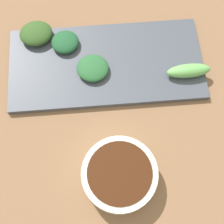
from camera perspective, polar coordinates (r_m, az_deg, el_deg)
name	(u,v)px	position (r m, az deg, el deg)	size (l,w,h in m)	color
tabletop	(109,99)	(0.63, -0.59, 2.37)	(2.10, 2.10, 0.02)	brown
sauce_bowl	(119,175)	(0.55, 1.37, -11.41)	(0.13, 0.13, 0.04)	silver
serving_plate	(106,64)	(0.64, -1.16, 8.75)	(0.18, 0.39, 0.01)	#434853
broccoli_stalk_0	(189,71)	(0.63, 13.84, 7.34)	(0.03, 0.09, 0.02)	#66AD57
broccoli_leafy_1	(36,33)	(0.68, -13.75, 13.79)	(0.06, 0.07, 0.02)	#2E4F21
broccoli_leafy_2	(65,42)	(0.66, -8.60, 12.54)	(0.06, 0.06, 0.02)	#1D4F2C
broccoli_leafy_3	(93,68)	(0.62, -3.54, 8.01)	(0.06, 0.06, 0.02)	#265D30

